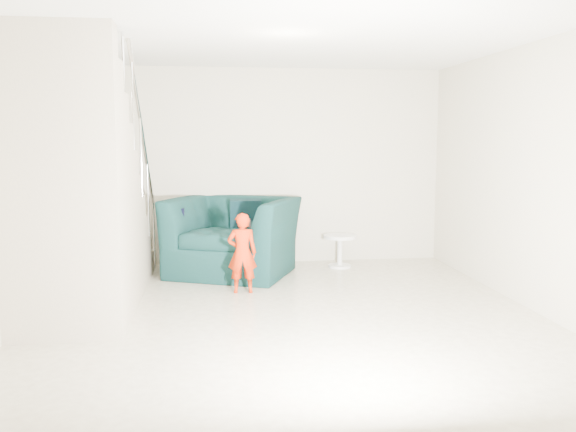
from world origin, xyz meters
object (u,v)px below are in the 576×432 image
Objects in this scene: armchair at (233,236)px; staircase at (84,218)px; side_table at (340,246)px; toddler at (242,253)px.

staircase is at bearing -112.45° from armchair.
staircase is at bearing -150.15° from side_table.
side_table is 0.12× the size of staircase.
armchair is 1.01m from toddler.
side_table is at bearing -136.68° from toddler.
staircase is (-1.61, -0.51, 0.49)m from toddler.
toddler is 2.05× the size of side_table.
toddler is at bearing 17.50° from staircase.
toddler is 0.25× the size of staircase.
armchair is 2.20m from staircase.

